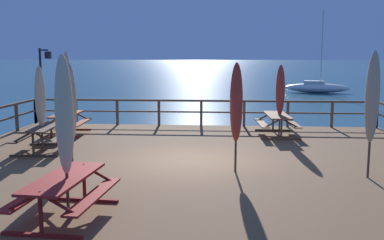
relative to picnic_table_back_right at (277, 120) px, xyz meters
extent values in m
plane|color=#2D5B6B|center=(-2.90, -4.12, -1.20)|extent=(600.00, 600.00, 0.00)
cube|color=brown|center=(-2.90, -4.12, -0.88)|extent=(14.49, 12.37, 0.63)
cube|color=brown|center=(-2.90, 1.92, 0.49)|extent=(14.19, 0.09, 0.08)
cube|color=brown|center=(-2.90, 1.92, 0.01)|extent=(14.19, 0.07, 0.06)
cube|color=brown|center=(-10.00, 1.92, -0.04)|extent=(0.10, 0.10, 1.05)
cube|color=brown|center=(-8.22, 1.92, -0.04)|extent=(0.10, 0.10, 1.05)
cube|color=brown|center=(-6.45, 1.92, -0.04)|extent=(0.10, 0.10, 1.05)
cube|color=brown|center=(-4.67, 1.92, -0.04)|extent=(0.10, 0.10, 1.05)
cube|color=brown|center=(-2.90, 1.92, -0.04)|extent=(0.10, 0.10, 1.05)
cube|color=brown|center=(-1.13, 1.92, -0.04)|extent=(0.10, 0.10, 1.05)
cube|color=brown|center=(0.65, 1.92, -0.04)|extent=(0.10, 0.10, 1.05)
cube|color=brown|center=(2.42, 1.92, -0.04)|extent=(0.10, 0.10, 1.05)
cube|color=brown|center=(4.20, 1.92, -0.04)|extent=(0.10, 0.10, 1.05)
cube|color=brown|center=(-10.00, 0.20, -0.04)|extent=(0.10, 0.10, 1.05)
cube|color=brown|center=(-10.00, 1.92, -0.04)|extent=(0.10, 0.10, 1.05)
cube|color=brown|center=(4.20, 1.92, -0.04)|extent=(0.10, 0.10, 1.05)
cube|color=brown|center=(0.00, 0.00, 0.18)|extent=(0.87, 2.18, 0.05)
cube|color=brown|center=(0.56, 0.03, -0.12)|extent=(0.39, 2.16, 0.04)
cube|color=brown|center=(-0.56, -0.03, -0.12)|extent=(0.39, 2.16, 0.04)
cube|color=brown|center=(0.05, -0.89, -0.53)|extent=(1.40, 0.15, 0.06)
cylinder|color=brown|center=(0.05, -0.89, -0.19)|extent=(0.07, 0.07, 0.74)
cylinder|color=brown|center=(0.33, -0.88, 0.03)|extent=(0.63, 0.09, 0.37)
cylinder|color=brown|center=(-0.23, -0.91, 0.03)|extent=(0.63, 0.09, 0.37)
cube|color=brown|center=(-0.05, 0.89, -0.53)|extent=(1.40, 0.15, 0.06)
cylinder|color=brown|center=(-0.05, 0.89, -0.19)|extent=(0.07, 0.07, 0.74)
cylinder|color=brown|center=(0.23, 0.91, 0.03)|extent=(0.63, 0.09, 0.37)
cylinder|color=brown|center=(-0.33, 0.88, 0.03)|extent=(0.63, 0.09, 0.37)
cube|color=brown|center=(-7.50, -3.26, 0.18)|extent=(0.92, 2.10, 0.05)
cube|color=brown|center=(-6.94, -3.21, -0.12)|extent=(0.44, 2.06, 0.04)
cube|color=brown|center=(-8.06, -3.30, -0.12)|extent=(0.44, 2.06, 0.04)
cube|color=#432F1F|center=(-7.43, -4.10, -0.53)|extent=(1.40, 0.19, 0.06)
cylinder|color=#432F1F|center=(-7.43, -4.10, -0.19)|extent=(0.07, 0.07, 0.74)
cylinder|color=#432F1F|center=(-7.16, -4.07, 0.03)|extent=(0.63, 0.11, 0.37)
cylinder|color=#432F1F|center=(-7.71, -4.12, 0.03)|extent=(0.63, 0.11, 0.37)
cube|color=#432F1F|center=(-7.57, -2.42, -0.53)|extent=(1.40, 0.19, 0.06)
cylinder|color=#432F1F|center=(-7.57, -2.42, -0.19)|extent=(0.07, 0.07, 0.74)
cylinder|color=#432F1F|center=(-7.29, -2.39, 0.03)|extent=(0.63, 0.11, 0.37)
cylinder|color=#432F1F|center=(-7.85, -2.44, 0.03)|extent=(0.63, 0.11, 0.37)
cube|color=maroon|center=(-4.79, -8.70, 0.18)|extent=(0.92, 2.22, 0.05)
cube|color=maroon|center=(-4.24, -8.74, -0.12)|extent=(0.44, 2.18, 0.04)
cube|color=maroon|center=(-5.35, -8.66, -0.12)|extent=(0.44, 2.18, 0.04)
cube|color=maroon|center=(-4.86, -9.60, -0.53)|extent=(1.40, 0.18, 0.06)
cylinder|color=maroon|center=(-4.86, -9.60, -0.19)|extent=(0.07, 0.07, 0.74)
cylinder|color=maroon|center=(-4.58, -9.62, 0.03)|extent=(0.63, 0.10, 0.37)
cylinder|color=maroon|center=(-5.14, -9.58, 0.03)|extent=(0.63, 0.10, 0.37)
cube|color=maroon|center=(-4.73, -7.80, -0.53)|extent=(1.40, 0.18, 0.06)
cylinder|color=maroon|center=(-4.73, -7.80, -0.19)|extent=(0.07, 0.07, 0.74)
cylinder|color=maroon|center=(-4.45, -7.82, 0.03)|extent=(0.63, 0.10, 0.37)
cylinder|color=maroon|center=(-5.01, -7.78, 0.03)|extent=(0.63, 0.10, 0.37)
cube|color=#993819|center=(-7.81, -0.36, 0.18)|extent=(0.87, 2.07, 0.05)
cube|color=#993819|center=(-7.25, -0.33, -0.12)|extent=(0.39, 2.05, 0.04)
cube|color=#993819|center=(-8.37, -0.39, -0.12)|extent=(0.39, 2.05, 0.04)
cube|color=maroon|center=(-7.77, -1.19, -0.53)|extent=(1.40, 0.15, 0.06)
cylinder|color=maroon|center=(-7.77, -1.19, -0.19)|extent=(0.07, 0.07, 0.74)
cylinder|color=maroon|center=(-7.49, -1.18, 0.03)|extent=(0.63, 0.09, 0.37)
cylinder|color=maroon|center=(-8.05, -1.21, 0.03)|extent=(0.63, 0.09, 0.37)
cube|color=maroon|center=(-7.85, 0.48, -0.53)|extent=(1.40, 0.15, 0.06)
cylinder|color=maroon|center=(-7.85, 0.48, -0.19)|extent=(0.07, 0.07, 0.74)
cylinder|color=maroon|center=(-7.57, 0.49, 0.03)|extent=(0.63, 0.09, 0.37)
cylinder|color=maroon|center=(-8.13, 0.46, 0.03)|extent=(0.63, 0.09, 0.37)
cylinder|color=#4C3828|center=(0.08, -0.05, 0.66)|extent=(0.06, 0.06, 2.44)
ellipsoid|color=#A33328|center=(0.08, -0.05, 1.09)|extent=(0.32, 0.32, 1.86)
cylinder|color=maroon|center=(0.08, -0.05, 0.95)|extent=(0.21, 0.21, 0.05)
cone|color=#4C3828|center=(0.08, -0.05, 1.95)|extent=(0.10, 0.10, 0.14)
cylinder|color=#4C3828|center=(-7.51, -3.27, 0.67)|extent=(0.06, 0.06, 2.47)
ellipsoid|color=#CCB793|center=(-7.51, -3.27, 1.11)|extent=(0.32, 0.32, 1.87)
cylinder|color=#7A6E58|center=(-7.51, -3.27, 0.96)|extent=(0.21, 0.21, 0.05)
cone|color=#4C3828|center=(-7.51, -3.27, 1.97)|extent=(0.10, 0.10, 0.14)
cylinder|color=#4C3828|center=(-4.72, -8.76, 0.84)|extent=(0.06, 0.06, 2.80)
ellipsoid|color=#CCB793|center=(-4.72, -8.76, 1.33)|extent=(0.32, 0.32, 2.13)
cylinder|color=#7A6E58|center=(-4.72, -8.76, 1.17)|extent=(0.21, 0.21, 0.05)
cone|color=#4C3828|center=(-4.72, -8.76, 2.30)|extent=(0.10, 0.10, 0.14)
cylinder|color=#4C3828|center=(-7.73, -0.35, 0.89)|extent=(0.06, 0.06, 2.91)
ellipsoid|color=#CCB793|center=(-7.73, -0.35, 1.41)|extent=(0.32, 0.32, 2.21)
cylinder|color=#7A6E58|center=(-7.73, -0.35, 1.24)|extent=(0.21, 0.21, 0.05)
cone|color=#4C3828|center=(-7.73, -0.35, 2.42)|extent=(0.10, 0.10, 0.14)
cylinder|color=#4C3828|center=(-1.64, -5.29, 0.74)|extent=(0.06, 0.06, 2.60)
ellipsoid|color=#A33328|center=(-1.64, -5.29, 1.20)|extent=(0.32, 0.32, 1.98)
cylinder|color=maroon|center=(-1.64, -5.29, 1.05)|extent=(0.21, 0.21, 0.05)
cone|color=#4C3828|center=(-1.64, -5.29, 2.11)|extent=(0.10, 0.10, 0.14)
cylinder|color=#4C3828|center=(-5.71, -5.71, 0.74)|extent=(0.06, 0.06, 2.61)
ellipsoid|color=tan|center=(-5.71, -5.71, 1.20)|extent=(0.32, 0.32, 1.98)
cylinder|color=#71614F|center=(-5.71, -5.71, 1.05)|extent=(0.21, 0.21, 0.05)
cone|color=#4C3828|center=(-5.71, -5.71, 2.11)|extent=(0.10, 0.10, 0.14)
cylinder|color=#4C3828|center=(1.54, -5.59, 0.87)|extent=(0.06, 0.06, 2.88)
ellipsoid|color=tan|center=(1.54, -5.59, 1.38)|extent=(0.32, 0.32, 2.19)
cylinder|color=#685B4C|center=(1.54, -5.59, 1.22)|extent=(0.21, 0.21, 0.05)
cone|color=#4C3828|center=(1.54, -5.59, 2.38)|extent=(0.10, 0.10, 0.14)
cylinder|color=black|center=(-9.45, 1.37, 1.04)|extent=(0.09, 0.09, 3.20)
cylinder|color=black|center=(-9.22, 1.22, 2.56)|extent=(0.49, 0.35, 0.06)
cube|color=black|center=(-8.98, 1.07, 2.36)|extent=(0.20, 0.20, 0.28)
sphere|color=#F4E08C|center=(-8.98, 1.07, 2.36)|extent=(0.14, 0.14, 0.14)
ellipsoid|color=white|center=(6.75, 26.27, -0.75)|extent=(6.22, 2.95, 0.90)
cube|color=silver|center=(6.46, 26.34, -0.25)|extent=(2.00, 1.46, 0.36)
cylinder|color=silver|center=(7.05, 26.21, 3.02)|extent=(0.10, 0.10, 7.00)
camera|label=1|loc=(-1.92, -16.18, 2.37)|focal=41.21mm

